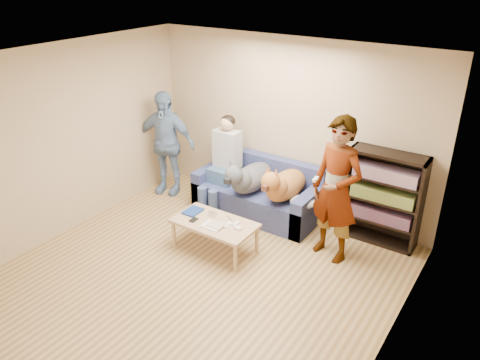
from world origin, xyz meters
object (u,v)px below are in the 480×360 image
Objects in this scene: notebook_blue at (193,211)px; dog_gray at (249,178)px; camera_silver at (213,214)px; bookshelf at (384,196)px; person_seated at (224,160)px; person_standing_left at (165,143)px; sofa at (259,195)px; person_standing_right at (336,190)px; coffee_table at (215,225)px; dog_tan at (283,185)px.

dog_gray is at bearing 72.48° from notebook_blue.
bookshelf reaches higher than camera_silver.
dog_gray reaches higher than camera_silver.
person_seated is (-0.51, 0.97, 0.33)m from camera_silver.
person_standing_left is 0.90× the size of sofa.
coffee_table is at bearing -136.71° from person_standing_right.
bookshelf is (2.14, 1.40, 0.25)m from notebook_blue.
dog_gray is at bearing 88.78° from camera_silver.
camera_silver is 0.09× the size of dog_tan.
camera_silver is 0.06× the size of sofa.
person_standing_left is at bearing -170.09° from person_standing_right.
coffee_table is (-0.43, -1.06, -0.27)m from dog_tan.
sofa is 1.62× the size of dog_tan.
dog_gray is (0.53, -0.10, -0.13)m from person_seated.
notebook_blue is 1.12m from person_seated.
notebook_blue is at bearing -77.68° from person_seated.
dog_tan is 1.18m from coffee_table.
camera_silver is (1.57, -0.86, -0.41)m from person_standing_left.
sofa is 1.22m from coffee_table.
person_standing_left is 1.16× the size of person_seated.
person_seated is 2.39m from bookshelf.
dog_tan is 0.90× the size of bookshelf.
dog_gray is 0.97× the size of bookshelf.
person_standing_left is at bearing -173.78° from person_seated.
sofa is (0.34, 1.17, -0.15)m from notebook_blue.
person_seated reaches higher than sofa.
sofa is at bearing 79.90° from dog_gray.
sofa is at bearing 162.22° from dog_tan.
person_standing_right is 1.46× the size of bookshelf.
coffee_table is (0.63, -1.09, -0.40)m from person_seated.
person_standing_left is at bearing 150.04° from coffee_table.
person_seated reaches higher than bookshelf.
person_seated reaches higher than coffee_table.
dog_gray is at bearing -173.22° from dog_tan.
camera_silver is 0.90m from dog_gray.
person_standing_right is 1.61× the size of dog_tan.
dog_gray reaches higher than notebook_blue.
person_standing_right is 1.94m from notebook_blue.
dog_gray reaches higher than coffee_table.
camera_silver is at bearing -43.63° from person_standing_left.
camera_silver is 2.30m from bookshelf.
person_seated is (-0.23, 1.04, 0.34)m from notebook_blue.
dog_tan is at bearing -17.78° from sofa.
person_standing_right reaches higher than bookshelf.
person_standing_right is at bearing -9.98° from dog_gray.
person_standing_right is 1.49m from dog_gray.
camera_silver is 1.11m from dog_tan.
coffee_table is (0.40, -0.05, -0.06)m from notebook_blue.
camera_silver is 0.10× the size of coffee_table.
sofa is 1.51× the size of dog_gray.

